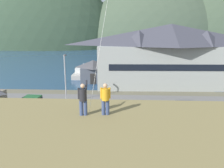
# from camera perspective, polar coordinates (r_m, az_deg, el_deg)

# --- Properties ---
(ground_plane) EXTENTS (600.00, 600.00, 0.00)m
(ground_plane) POSITION_cam_1_polar(r_m,az_deg,el_deg) (23.42, -3.32, -13.49)
(ground_plane) COLOR #66604C
(parking_lot_pad) EXTENTS (40.00, 20.00, 0.10)m
(parking_lot_pad) POSITION_cam_1_polar(r_m,az_deg,el_deg) (27.91, -2.20, -8.69)
(parking_lot_pad) COLOR slate
(parking_lot_pad) RESTS_ON ground
(bay_water) EXTENTS (360.00, 84.00, 0.03)m
(bay_water) POSITION_cam_1_polar(r_m,az_deg,el_deg) (81.41, 1.25, 6.29)
(bay_water) COLOR navy
(bay_water) RESTS_ON ground
(far_hill_west_ridge) EXTENTS (85.08, 47.82, 85.35)m
(far_hill_west_ridge) POSITION_cam_1_polar(r_m,az_deg,el_deg) (140.07, -16.66, 8.90)
(far_hill_west_ridge) COLOR #334733
(far_hill_west_ridge) RESTS_ON ground
(far_hill_east_peak) EXTENTS (91.12, 55.00, 68.99)m
(far_hill_east_peak) POSITION_cam_1_polar(r_m,az_deg,el_deg) (137.55, 11.03, 9.14)
(far_hill_east_peak) COLOR #42513D
(far_hill_east_peak) RESTS_ON ground
(harbor_lodge) EXTENTS (28.32, 10.18, 11.54)m
(harbor_lodge) POSITION_cam_1_polar(r_m,az_deg,el_deg) (43.73, 14.39, 7.33)
(harbor_lodge) COLOR #999E99
(harbor_lodge) RESTS_ON ground
(storage_shed_waterside) EXTENTS (5.75, 5.00, 4.53)m
(storage_shed_waterside) POSITION_cam_1_polar(r_m,az_deg,el_deg) (46.22, -4.71, 3.36)
(storage_shed_waterside) COLOR #474C56
(storage_shed_waterside) RESTS_ON ground
(wharf_dock) EXTENTS (3.20, 11.67, 0.70)m
(wharf_dock) POSITION_cam_1_polar(r_m,az_deg,el_deg) (55.11, -3.52, 2.97)
(wharf_dock) COLOR #70604C
(wharf_dock) RESTS_ON ground
(moored_boat_wharfside) EXTENTS (2.58, 8.05, 2.16)m
(moored_boat_wharfside) POSITION_cam_1_polar(r_m,az_deg,el_deg) (52.14, -7.95, 2.65)
(moored_boat_wharfside) COLOR #A8A399
(moored_boat_wharfside) RESTS_ON ground
(moored_boat_outer_mooring) EXTENTS (2.43, 6.81, 2.16)m
(moored_boat_outer_mooring) POSITION_cam_1_polar(r_m,az_deg,el_deg) (51.95, -0.13, 2.74)
(moored_boat_outer_mooring) COLOR #A8A399
(moored_boat_outer_mooring) RESTS_ON ground
(moored_boat_inner_slip) EXTENTS (2.03, 6.06, 2.16)m
(moored_boat_inner_slip) POSITION_cam_1_polar(r_m,az_deg,el_deg) (56.82, -6.67, 3.61)
(moored_boat_inner_slip) COLOR silver
(moored_boat_inner_slip) RESTS_ON ground
(parked_car_mid_row_center) EXTENTS (4.35, 2.37, 1.82)m
(parked_car_mid_row_center) POSITION_cam_1_polar(r_m,az_deg,el_deg) (22.87, -10.78, -11.45)
(parked_car_mid_row_center) COLOR red
(parked_car_mid_row_center) RESTS_ON parking_lot_pad
(parked_car_back_row_left) EXTENTS (4.35, 2.36, 1.82)m
(parked_car_back_row_left) POSITION_cam_1_polar(r_m,az_deg,el_deg) (29.76, 17.75, -5.81)
(parked_car_back_row_left) COLOR slate
(parked_car_back_row_left) RESTS_ON parking_lot_pad
(parked_car_front_row_end) EXTENTS (4.34, 2.33, 1.82)m
(parked_car_front_row_end) POSITION_cam_1_polar(r_m,az_deg,el_deg) (28.32, -6.42, -6.22)
(parked_car_front_row_end) COLOR red
(parked_car_front_row_end) RESTS_ON parking_lot_pad
(parked_car_back_row_right) EXTENTS (4.30, 2.26, 1.82)m
(parked_car_back_row_right) POSITION_cam_1_polar(r_m,az_deg,el_deg) (22.61, 8.90, -11.68)
(parked_car_back_row_right) COLOR #B28923
(parked_car_back_row_right) RESTS_ON parking_lot_pad
(parked_car_mid_row_far) EXTENTS (4.32, 2.30, 1.82)m
(parked_car_mid_row_far) POSITION_cam_1_polar(r_m,az_deg,el_deg) (32.28, -19.20, -4.39)
(parked_car_mid_row_far) COLOR #236633
(parked_car_mid_row_far) RESTS_ON parking_lot_pad
(parked_car_corner_spot) EXTENTS (4.27, 2.20, 1.82)m
(parked_car_corner_spot) POSITION_cam_1_polar(r_m,az_deg,el_deg) (25.85, -21.19, -9.13)
(parked_car_corner_spot) COLOR silver
(parked_car_corner_spot) RESTS_ON parking_lot_pad
(parking_light_pole) EXTENTS (0.24, 0.78, 7.06)m
(parking_light_pole) POSITION_cam_1_polar(r_m,az_deg,el_deg) (32.97, -11.71, 2.06)
(parking_light_pole) COLOR #ADADB2
(parking_light_pole) RESTS_ON parking_lot_pad
(person_kite_flyer) EXTENTS (0.52, 0.68, 1.86)m
(person_kite_flyer) POSITION_cam_1_polar(r_m,az_deg,el_deg) (12.06, -7.32, -3.56)
(person_kite_flyer) COLOR #384770
(person_kite_flyer) RESTS_ON grassy_hill_foreground
(person_companion) EXTENTS (0.55, 0.40, 1.74)m
(person_companion) POSITION_cam_1_polar(r_m,az_deg,el_deg) (12.04, -1.67, -3.57)
(person_companion) COLOR #384770
(person_companion) RESTS_ON grassy_hill_foreground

